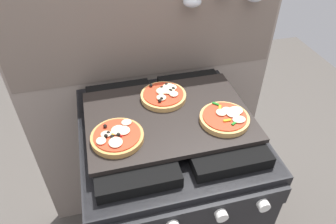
# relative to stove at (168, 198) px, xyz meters

# --- Properties ---
(kitchen_backsplash) EXTENTS (1.10, 0.09, 1.55)m
(kitchen_backsplash) POSITION_rel_stove_xyz_m (0.00, 0.34, 0.34)
(kitchen_backsplash) COLOR gray
(kitchen_backsplash) RESTS_ON ground_plane
(stove) EXTENTS (0.60, 0.64, 0.90)m
(stove) POSITION_rel_stove_xyz_m (0.00, 0.00, 0.00)
(stove) COLOR black
(stove) RESTS_ON ground_plane
(baking_tray) EXTENTS (0.54, 0.38, 0.02)m
(baking_tray) POSITION_rel_stove_xyz_m (0.00, 0.00, 0.46)
(baking_tray) COLOR black
(baking_tray) RESTS_ON stove
(pizza_left) EXTENTS (0.16, 0.16, 0.03)m
(pizza_left) POSITION_rel_stove_xyz_m (-0.18, -0.07, 0.48)
(pizza_left) COLOR #C18947
(pizza_left) RESTS_ON baking_tray
(pizza_right) EXTENTS (0.16, 0.16, 0.03)m
(pizza_right) POSITION_rel_stove_xyz_m (0.17, -0.07, 0.48)
(pizza_right) COLOR tan
(pizza_right) RESTS_ON baking_tray
(pizza_center) EXTENTS (0.16, 0.16, 0.03)m
(pizza_center) POSITION_rel_stove_xyz_m (0.01, 0.09, 0.48)
(pizza_center) COLOR tan
(pizza_center) RESTS_ON baking_tray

